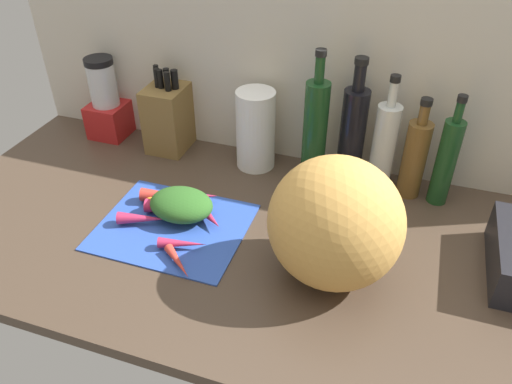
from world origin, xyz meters
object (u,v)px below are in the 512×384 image
object	(u,v)px
carrot_0	(143,219)
bottle_0	(315,132)
carrot_6	(173,197)
bottle_3	(414,157)
bottle_2	(384,147)
winter_squash	(335,224)
carrot_7	(208,217)
bottle_4	(446,161)
carrot_3	(197,196)
carrot_4	(171,207)
carrot_5	(178,262)
carrot_2	(158,208)
blender_appliance	(106,103)
paper_towel_roll	(256,130)
carrot_1	(182,243)
bottle_1	(352,134)
knife_block	(168,117)
cutting_board	(173,226)

from	to	relation	value
carrot_0	bottle_0	size ratio (longest dim) A/B	0.33
carrot_6	bottle_3	world-z (taller)	bottle_3
bottle_2	winter_squash	bearing A→B (deg)	-98.57
carrot_7	bottle_4	distance (cm)	60.92
carrot_0	carrot_3	distance (cm)	15.36
carrot_4	carrot_5	size ratio (longest dim) A/B	1.20
carrot_2	carrot_6	xyz separation A→B (cm)	(1.85, 4.76, 0.51)
blender_appliance	paper_towel_roll	distance (cm)	49.38
carrot_0	carrot_3	xyz separation A→B (cm)	(8.87, 12.54, 0.11)
paper_towel_roll	bottle_4	bearing A→B (deg)	-1.50
carrot_0	blender_appliance	bearing A→B (deg)	130.69
carrot_1	bottle_3	xyz separation A→B (cm)	(47.40, 39.95, 9.16)
winter_squash	carrot_4	bearing A→B (deg)	169.57
carrot_1	bottle_1	xyz separation A→B (cm)	(30.82, 41.19, 12.40)
carrot_2	paper_towel_roll	bearing A→B (deg)	62.10
bottle_0	carrot_1	bearing A→B (deg)	-119.68
bottle_2	bottle_1	bearing A→B (deg)	169.71
bottle_1	bottle_4	world-z (taller)	bottle_1
winter_squash	bottle_1	bearing A→B (deg)	94.61
knife_block	bottle_3	xyz separation A→B (cm)	(70.99, -1.50, 1.01)
carrot_2	carrot_5	size ratio (longest dim) A/B	1.43
carrot_6	bottle_0	world-z (taller)	bottle_0
carrot_1	bottle_4	size ratio (longest dim) A/B	0.37
carrot_0	bottle_3	xyz separation A→B (cm)	(60.32, 35.07, 8.87)
carrot_6	carrot_7	world-z (taller)	carrot_6
carrot_3	paper_towel_roll	bearing A→B (deg)	70.16
carrot_0	carrot_3	bearing A→B (deg)	54.73
cutting_board	bottle_0	world-z (taller)	bottle_0
carrot_3	carrot_4	size ratio (longest dim) A/B	0.82
paper_towel_roll	bottle_4	xyz separation A→B (cm)	(50.72, -1.33, 0.93)
winter_squash	bottle_2	xyz separation A→B (cm)	(5.48, 36.37, -1.52)
blender_appliance	carrot_4	bearing A→B (deg)	-40.35
bottle_1	bottle_3	bearing A→B (deg)	-4.29
carrot_1	bottle_2	world-z (taller)	bottle_2
carrot_2	carrot_4	world-z (taller)	carrot_4
carrot_4	carrot_5	distance (cm)	19.41
carrot_2	carrot_5	distance (cm)	20.77
carrot_7	bottle_3	size ratio (longest dim) A/B	0.36
bottle_0	bottle_3	xyz separation A→B (cm)	(25.91, 2.24, -4.03)
carrot_6	bottle_4	size ratio (longest dim) A/B	0.55
carrot_7	bottle_0	size ratio (longest dim) A/B	0.27
carrot_6	carrot_5	bearing A→B (deg)	-60.90
carrot_7	carrot_0	bearing A→B (deg)	-159.12
carrot_3	carrot_6	size ratio (longest dim) A/B	0.64
carrot_0	bottle_0	world-z (taller)	bottle_0
cutting_board	bottle_2	bearing A→B (deg)	36.00
carrot_4	bottle_0	world-z (taller)	bottle_0
carrot_6	carrot_2	bearing A→B (deg)	-111.19
carrot_5	bottle_0	world-z (taller)	bottle_0
paper_towel_roll	carrot_4	bearing A→B (deg)	-113.11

